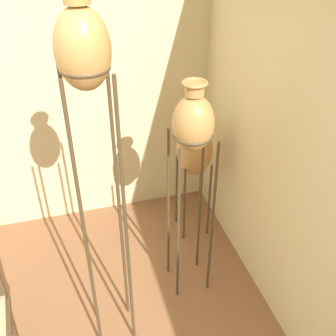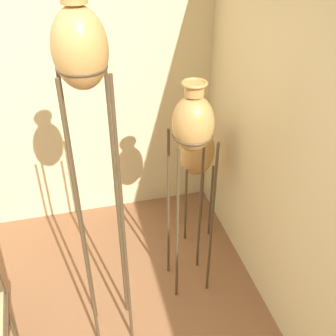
{
  "view_description": "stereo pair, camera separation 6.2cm",
  "coord_description": "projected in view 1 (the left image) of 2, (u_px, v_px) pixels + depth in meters",
  "views": [
    {
      "loc": [
        0.77,
        -1.1,
        2.47
      ],
      "look_at": [
        1.37,
        1.02,
        1.02
      ],
      "focal_mm": 42.0,
      "sensor_mm": 36.0,
      "label": 1
    },
    {
      "loc": [
        0.83,
        -1.11,
        2.47
      ],
      "look_at": [
        1.37,
        1.02,
        1.02
      ],
      "focal_mm": 42.0,
      "sensor_mm": 36.0,
      "label": 2
    }
  ],
  "objects": [
    {
      "name": "vase_stand_tall",
      "position": [
        85.0,
        71.0,
        1.75
      ],
      "size": [
        0.25,
        0.25,
        2.24
      ],
      "color": "#473823",
      "rests_on": "ground_plane"
    },
    {
      "name": "vase_stand_short",
      "position": [
        195.0,
        150.0,
        3.2
      ],
      "size": [
        0.3,
        0.3,
        1.15
      ],
      "color": "#473823",
      "rests_on": "ground_plane"
    },
    {
      "name": "vase_stand_medium",
      "position": [
        193.0,
        130.0,
        2.41
      ],
      "size": [
        0.27,
        0.27,
        1.65
      ],
      "color": "#473823",
      "rests_on": "ground_plane"
    }
  ]
}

